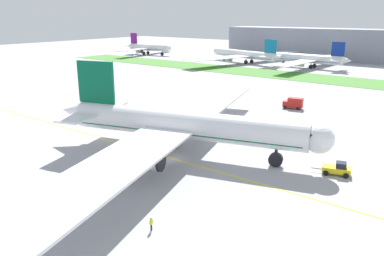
# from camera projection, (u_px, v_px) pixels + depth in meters

# --- Properties ---
(ground_plane) EXTENTS (600.00, 600.00, 0.00)m
(ground_plane) POSITION_uv_depth(u_px,v_px,m) (171.00, 159.00, 71.66)
(ground_plane) COLOR #9E9EA3
(ground_plane) RESTS_ON ground
(apron_taxi_line) EXTENTS (280.00, 0.36, 0.01)m
(apron_taxi_line) POSITION_uv_depth(u_px,v_px,m) (171.00, 158.00, 71.84)
(apron_taxi_line) COLOR yellow
(apron_taxi_line) RESTS_ON ground
(grass_median_strip) EXTENTS (320.00, 24.00, 0.10)m
(grass_median_strip) POSITION_uv_depth(u_px,v_px,m) (345.00, 81.00, 154.57)
(grass_median_strip) COLOR #4C8438
(grass_median_strip) RESTS_ON ground
(airliner_foreground) EXTENTS (53.59, 87.06, 17.11)m
(airliner_foreground) POSITION_uv_depth(u_px,v_px,m) (180.00, 125.00, 72.71)
(airliner_foreground) COLOR white
(airliner_foreground) RESTS_ON ground
(pushback_tug) EXTENTS (6.42, 3.64, 2.26)m
(pushback_tug) POSITION_uv_depth(u_px,v_px,m) (337.00, 169.00, 64.35)
(pushback_tug) COLOR yellow
(pushback_tug) RESTS_ON ground
(ground_crew_wingwalker_port) EXTENTS (0.37, 0.60, 1.75)m
(ground_crew_wingwalker_port) POSITION_uv_depth(u_px,v_px,m) (151.00, 223.00, 47.62)
(ground_crew_wingwalker_port) COLOR black
(ground_crew_wingwalker_port) RESTS_ON ground
(service_truck_fuel_bowser) EXTENTS (5.73, 3.23, 3.20)m
(service_truck_fuel_bowser) POSITION_uv_depth(u_px,v_px,m) (294.00, 103.00, 109.16)
(service_truck_fuel_bowser) COLOR #B21E19
(service_truck_fuel_bowser) RESTS_ON ground
(parked_airliner_far_left) EXTENTS (36.37, 56.63, 13.88)m
(parked_airliner_far_left) POSITION_uv_depth(u_px,v_px,m) (148.00, 48.00, 254.83)
(parked_airliner_far_left) COLOR white
(parked_airliner_far_left) RESTS_ON ground
(parked_airliner_far_centre) EXTENTS (50.02, 82.69, 13.71)m
(parked_airliner_far_centre) POSITION_uv_depth(u_px,v_px,m) (246.00, 55.00, 210.72)
(parked_airliner_far_centre) COLOR white
(parked_airliner_far_centre) RESTS_ON ground
(parked_airliner_far_right) EXTENTS (42.13, 67.07, 13.47)m
(parked_airliner_far_right) POSITION_uv_depth(u_px,v_px,m) (309.00, 59.00, 191.78)
(parked_airliner_far_right) COLOR white
(parked_airliner_far_right) RESTS_ON ground
(terminal_building) EXTENTS (130.02, 20.00, 18.00)m
(terminal_building) POSITION_uv_depth(u_px,v_px,m) (331.00, 44.00, 227.00)
(terminal_building) COLOR gray
(terminal_building) RESTS_ON ground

